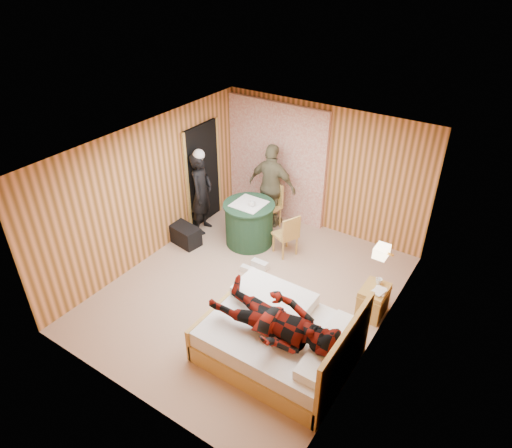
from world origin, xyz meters
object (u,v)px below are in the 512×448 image
Objects in this scene: round_table at (249,223)px; man_on_bed at (275,314)px; woman_standing at (202,193)px; man_at_table at (272,186)px; wall_lamp at (382,251)px; duffel_bag at (184,235)px; chair_near at (288,233)px; nightstand at (373,300)px; bed at (281,339)px; chair_far at (271,202)px.

man_on_bed is (1.97, -2.32, 0.53)m from round_table.
woman_standing is 1.38m from man_at_table.
wall_lamp is 3.94m from duffel_bag.
man_on_bed is (1.15, -2.36, 0.48)m from chair_near.
nightstand is 3.10m from man_at_table.
bed is at bearing 96.07° from man_on_bed.
wall_lamp is at bearing -114.80° from woman_standing.
nightstand is (-0.04, 0.17, -1.04)m from wall_lamp.
round_table is 3.09m from man_on_bed.
bed reaches higher than chair_near.
man_on_bed is at bearing -19.29° from duffel_bag.
woman_standing is 0.93× the size of man_on_bed.
man_on_bed is at bearing -112.85° from nightstand.
man_on_bed is at bearing -141.54° from woman_standing.
woman_standing reaches higher than chair_near.
chair_near is (-1.13, 2.13, 0.18)m from bed.
chair_far reaches higher than chair_near.
wall_lamp is at bearing 8.25° from duffel_bag.
wall_lamp reaches higher than nightstand.
duffel_bag is 0.39× the size of woman_standing.
man_at_table is at bearing 150.40° from wall_lamp.
nightstand is 3.80m from woman_standing.
round_table is at bearing 43.36° from duffel_bag.
wall_lamp is 0.27× the size of round_table.
duffel_bag is at bearing -112.11° from chair_far.
chair_near is (0.80, -0.71, -0.06)m from chair_far.
man_at_table is (-2.75, 1.56, -0.44)m from wall_lamp.
chair_far is at bearing 106.46° from man_at_table.
man_at_table is (-0.82, 0.77, 0.38)m from chair_near.
round_table is 0.58× the size of woman_standing.
man_on_bed is (0.02, -0.23, 0.65)m from bed.
nightstand is 0.30× the size of man_on_bed.
round_table is at bearing 164.66° from wall_lamp.
man_on_bed is at bearing -43.88° from chair_far.
chair_near is 1.28× the size of duffel_bag.
man_at_table reaches higher than nightstand.
duffel_bag is (-3.73, -0.12, -0.08)m from nightstand.
duffel_bag is at bearing 179.22° from wall_lamp.
chair_far reaches higher than nightstand.
woman_standing is 3.72m from man_on_bed.
chair_near is at bearing 117.93° from bed.
chair_far is (0.02, 0.75, 0.11)m from round_table.
chair_near is at bearing 157.66° from wall_lamp.
duffel_bag is 0.37× the size of man_on_bed.
chair_far reaches higher than duffel_bag.
nightstand is 3.01m from chair_far.
wall_lamp is 1.85m from bed.
bed is at bearing -120.80° from wall_lamp.
chair_far is at bearing 88.53° from round_table.
chair_near is 2.01m from duffel_bag.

